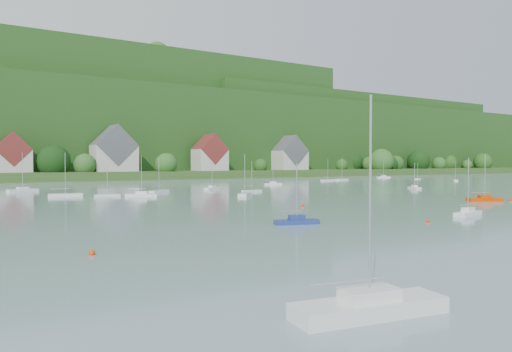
{
  "coord_description": "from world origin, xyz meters",
  "views": [
    {
      "loc": [
        -48.53,
        0.51,
        6.44
      ],
      "look_at": [
        -1.66,
        75.0,
        4.0
      ],
      "focal_mm": 34.25,
      "sensor_mm": 36.0,
      "label": 1
    }
  ],
  "objects_px": {
    "near_sailboat_0": "(369,305)",
    "near_sailboat_1": "(297,220)",
    "near_sailboat_3": "(468,212)",
    "near_sailboat_5": "(485,199)"
  },
  "relations": [
    {
      "from": "near_sailboat_0",
      "to": "near_sailboat_5",
      "type": "distance_m",
      "value": 68.92
    },
    {
      "from": "near_sailboat_0",
      "to": "near_sailboat_3",
      "type": "height_order",
      "value": "near_sailboat_0"
    },
    {
      "from": "near_sailboat_0",
      "to": "near_sailboat_5",
      "type": "bearing_deg",
      "value": 38.63
    },
    {
      "from": "near_sailboat_0",
      "to": "near_sailboat_5",
      "type": "height_order",
      "value": "near_sailboat_0"
    },
    {
      "from": "near_sailboat_0",
      "to": "near_sailboat_3",
      "type": "distance_m",
      "value": 43.77
    },
    {
      "from": "near_sailboat_3",
      "to": "near_sailboat_0",
      "type": "bearing_deg",
      "value": -163.47
    },
    {
      "from": "near_sailboat_0",
      "to": "near_sailboat_1",
      "type": "bearing_deg",
      "value": 68.35
    },
    {
      "from": "near_sailboat_3",
      "to": "near_sailboat_5",
      "type": "relative_size",
      "value": 0.9
    },
    {
      "from": "near_sailboat_1",
      "to": "near_sailboat_5",
      "type": "bearing_deg",
      "value": 27.27
    },
    {
      "from": "near_sailboat_3",
      "to": "near_sailboat_1",
      "type": "bearing_deg",
      "value": 155.49
    }
  ]
}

